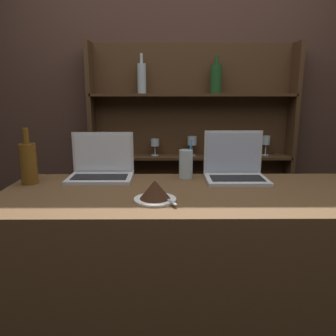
{
  "coord_description": "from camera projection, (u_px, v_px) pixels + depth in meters",
  "views": [
    {
      "loc": [
        -0.1,
        -1.07,
        1.46
      ],
      "look_at": [
        -0.09,
        0.36,
        1.14
      ],
      "focal_mm": 35.0,
      "sensor_mm": 36.0,
      "label": 1
    }
  ],
  "objects": [
    {
      "name": "back_wall",
      "position": [
        178.0,
        109.0,
        2.5
      ],
      "size": [
        7.0,
        0.06,
        2.7
      ],
      "color": "#4C3328",
      "rests_on": "ground_plane"
    },
    {
      "name": "water_glass",
      "position": [
        186.0,
        164.0,
        1.67
      ],
      "size": [
        0.07,
        0.07,
        0.2
      ],
      "color": "silver",
      "rests_on": "bar_counter"
    },
    {
      "name": "laptop_near",
      "position": [
        101.0,
        168.0,
        1.67
      ],
      "size": [
        0.32,
        0.21,
        0.23
      ],
      "color": "silver",
      "rests_on": "bar_counter"
    },
    {
      "name": "back_shelf",
      "position": [
        191.0,
        163.0,
        2.51
      ],
      "size": [
        1.5,
        0.18,
        1.82
      ],
      "color": "#472D19",
      "rests_on": "ground_plane"
    },
    {
      "name": "cake_plate",
      "position": [
        155.0,
        191.0,
        1.32
      ],
      "size": [
        0.17,
        0.18,
        0.09
      ],
      "color": "white",
      "rests_on": "bar_counter"
    },
    {
      "name": "wine_bottle_amber",
      "position": [
        28.0,
        163.0,
        1.56
      ],
      "size": [
        0.08,
        0.08,
        0.27
      ],
      "color": "brown",
      "rests_on": "bar_counter"
    },
    {
      "name": "bar_counter",
      "position": [
        186.0,
        295.0,
        1.57
      ],
      "size": [
        1.67,
        0.66,
        1.04
      ],
      "color": "brown",
      "rests_on": "ground_plane"
    },
    {
      "name": "laptop_far",
      "position": [
        235.0,
        169.0,
        1.65
      ],
      "size": [
        0.3,
        0.22,
        0.24
      ],
      "color": "silver",
      "rests_on": "bar_counter"
    }
  ]
}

